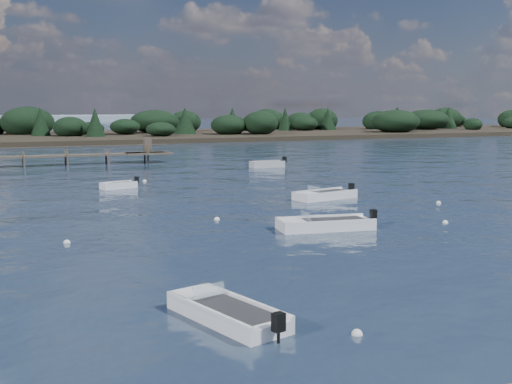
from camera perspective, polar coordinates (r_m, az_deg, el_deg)
name	(u,v)px	position (r m, az deg, el deg)	size (l,w,h in m)	color
ground	(94,155)	(83.06, -14.18, 3.17)	(400.00, 400.00, 0.00)	#182538
tender_far_grey_b	(267,166)	(65.14, 1.00, 2.37)	(3.84, 1.40, 1.32)	#ADB1B4
dinghy_mid_white_b	(325,196)	(43.56, 6.13, -0.40)	(4.90, 2.60, 1.19)	white
tender_far_white	(119,187)	(49.73, -12.11, 0.47)	(3.07, 1.76, 1.03)	white
dinghy_near_olive	(227,315)	(19.24, -2.61, -10.91)	(2.67, 4.65, 1.11)	white
dinghy_mid_white_a	(325,226)	(32.94, 6.15, -3.04)	(5.31, 2.50, 1.22)	white
buoy_a	(357,335)	(18.36, 8.96, -12.42)	(0.32, 0.32, 0.32)	white
buoy_b	(445,223)	(35.96, 16.47, -2.66)	(0.32, 0.32, 0.32)	white
buoy_d	(439,203)	(43.02, 15.92, -0.97)	(0.32, 0.32, 0.32)	white
buoy_e	(145,181)	(53.99, -9.88, 0.94)	(0.32, 0.32, 0.32)	white
buoy_extra_a	(67,243)	(30.79, -16.46, -4.38)	(0.32, 0.32, 0.32)	white
buoy_extra_b	(217,220)	(35.52, -3.49, -2.48)	(0.32, 0.32, 0.32)	white
far_headland	(192,127)	(127.54, -5.73, 5.77)	(190.00, 40.00, 5.80)	black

